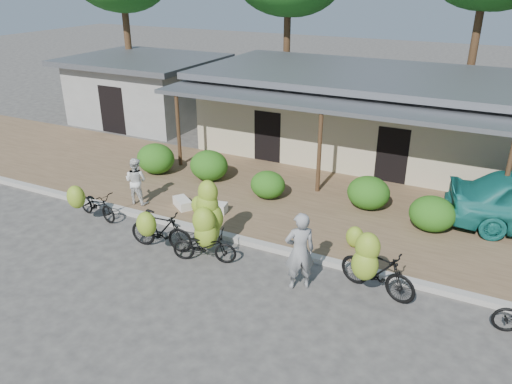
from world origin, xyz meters
TOP-DOWN VIEW (x-y plane):
  - ground at (0.00, 0.00)m, footprint 100.00×100.00m
  - sidewalk at (0.00, 5.00)m, footprint 60.00×6.00m
  - curb at (0.00, 2.00)m, footprint 60.00×0.25m
  - shop_main at (0.00, 10.93)m, footprint 13.00×8.50m
  - shop_grey at (-11.00, 10.99)m, footprint 7.00×6.00m
  - hedge_0 at (-5.92, 5.03)m, footprint 1.41×1.27m
  - hedge_1 at (-3.82, 5.32)m, footprint 1.38×1.24m
  - hedge_2 at (-1.28, 4.86)m, footprint 1.16×1.04m
  - hedge_3 at (1.87, 5.55)m, footprint 1.33×1.20m
  - hedge_4 at (3.89, 4.93)m, footprint 1.31×1.18m
  - bike_far_left at (-5.44, 1.27)m, footprint 1.76×1.33m
  - bike_left at (-2.51, 0.65)m, footprint 1.91×1.24m
  - bike_center at (-1.22, 0.98)m, footprint 1.79×1.36m
  - bike_right at (3.17, 1.17)m, footprint 2.01×1.40m
  - loose_banana_a at (-2.62, 2.77)m, footprint 0.49×0.42m
  - loose_banana_b at (-2.28, 2.72)m, footprint 0.47×0.40m
  - loose_banana_c at (2.20, 2.98)m, footprint 0.48×0.41m
  - sack_near at (-2.34, 3.13)m, footprint 0.91×0.55m
  - sack_far at (-3.38, 2.98)m, footprint 0.83×0.74m
  - vendor at (1.50, 0.72)m, footprint 0.86×0.81m
  - bystander at (-4.84, 2.60)m, footprint 0.79×0.64m

SIDE VIEW (x-z plane):
  - ground at x=0.00m, z-range 0.00..0.00m
  - sidewalk at x=0.00m, z-range 0.00..0.12m
  - curb at x=0.00m, z-range 0.00..0.15m
  - sack_far at x=-3.38m, z-range 0.12..0.40m
  - sack_near at x=-2.34m, z-range 0.12..0.42m
  - loose_banana_b at x=-2.28m, z-range 0.12..0.71m
  - loose_banana_c at x=2.20m, z-range 0.12..0.72m
  - loose_banana_a at x=-2.62m, z-range 0.12..0.74m
  - bike_far_left at x=-5.44m, z-range -0.11..1.17m
  - hedge_2 at x=-1.28m, z-range 0.12..1.02m
  - bike_left at x=-2.51m, z-range -0.07..1.33m
  - hedge_4 at x=3.89m, z-range 0.12..1.14m
  - hedge_3 at x=1.87m, z-range 0.12..1.16m
  - hedge_1 at x=-3.82m, z-range 0.12..1.20m
  - hedge_0 at x=-5.92m, z-range 0.12..1.22m
  - bike_right at x=3.17m, z-range -0.17..1.67m
  - bike_center at x=-1.22m, z-range -0.22..1.85m
  - bystander at x=-4.84m, z-range 0.12..1.65m
  - vendor at x=1.50m, z-range 0.00..1.98m
  - shop_grey at x=-11.00m, z-range 0.04..3.19m
  - shop_main at x=0.00m, z-range 0.05..3.40m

